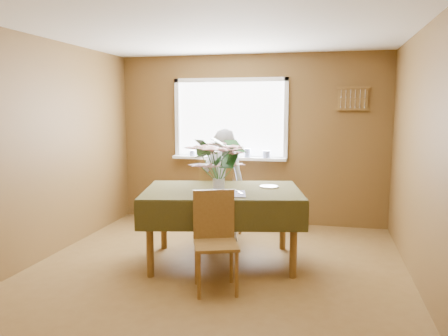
% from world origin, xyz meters
% --- Properties ---
extents(floor, '(4.50, 4.50, 0.00)m').
position_xyz_m(floor, '(0.00, 0.00, 0.00)').
color(floor, brown).
rests_on(floor, ground).
extents(ceiling, '(4.50, 4.50, 0.00)m').
position_xyz_m(ceiling, '(0.00, 0.00, 2.50)').
color(ceiling, white).
rests_on(ceiling, wall_back).
extents(wall_back, '(4.00, 0.00, 4.00)m').
position_xyz_m(wall_back, '(0.00, 2.25, 1.25)').
color(wall_back, brown).
rests_on(wall_back, floor).
extents(wall_front, '(4.00, 0.00, 4.00)m').
position_xyz_m(wall_front, '(0.00, -2.25, 1.25)').
color(wall_front, brown).
rests_on(wall_front, floor).
extents(wall_left, '(0.00, 4.50, 4.50)m').
position_xyz_m(wall_left, '(-2.00, 0.00, 1.25)').
color(wall_left, brown).
rests_on(wall_left, floor).
extents(wall_right, '(0.00, 4.50, 4.50)m').
position_xyz_m(wall_right, '(2.00, 0.00, 1.25)').
color(wall_right, brown).
rests_on(wall_right, floor).
extents(window_assembly, '(1.72, 0.20, 1.22)m').
position_xyz_m(window_assembly, '(-0.29, 2.20, 1.35)').
color(window_assembly, white).
rests_on(window_assembly, wall_back).
extents(spoon_rack, '(0.44, 0.05, 0.33)m').
position_xyz_m(spoon_rack, '(1.45, 2.22, 1.85)').
color(spoon_rack, brown).
rests_on(spoon_rack, wall_back).
extents(dining_table, '(1.92, 1.50, 0.84)m').
position_xyz_m(dining_table, '(0.01, 0.44, 0.73)').
color(dining_table, brown).
rests_on(dining_table, floor).
extents(chair_far, '(0.51, 0.51, 1.07)m').
position_xyz_m(chair_far, '(-0.24, 1.29, 0.57)').
color(chair_far, brown).
rests_on(chair_far, floor).
extents(chair_near, '(0.52, 0.52, 0.94)m').
position_xyz_m(chair_near, '(0.10, -0.27, 0.51)').
color(chair_near, brown).
rests_on(chair_near, floor).
extents(seated_woman, '(0.61, 0.48, 1.46)m').
position_xyz_m(seated_woman, '(-0.16, 1.21, 0.73)').
color(seated_woman, white).
rests_on(seated_woman, floor).
extents(flower_bouquet, '(0.63, 0.63, 0.54)m').
position_xyz_m(flower_bouquet, '(0.02, 0.22, 1.18)').
color(flower_bouquet, white).
rests_on(flower_bouquet, dining_table).
extents(side_plate, '(0.24, 0.24, 0.01)m').
position_xyz_m(side_plate, '(0.49, 0.68, 0.84)').
color(side_plate, white).
rests_on(side_plate, dining_table).
extents(table_knife, '(0.14, 0.22, 0.00)m').
position_xyz_m(table_knife, '(0.22, 0.30, 0.84)').
color(table_knife, silver).
rests_on(table_knife, dining_table).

